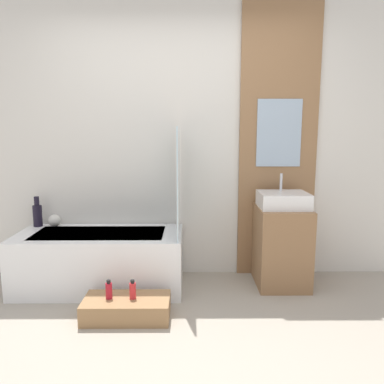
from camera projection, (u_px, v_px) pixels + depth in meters
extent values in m
plane|color=#A39989|center=(174.00, 368.00, 2.27)|extent=(12.00, 12.00, 0.00)
cube|color=silver|center=(179.00, 143.00, 3.61)|extent=(4.20, 0.06, 2.60)
cube|color=#8E6642|center=(278.00, 143.00, 3.57)|extent=(0.74, 0.03, 2.60)
cube|color=#9EB2C6|center=(279.00, 133.00, 3.53)|extent=(0.42, 0.01, 0.63)
cube|color=white|center=(101.00, 260.00, 3.40)|extent=(1.48, 0.67, 0.51)
cube|color=silver|center=(100.00, 233.00, 3.36)|extent=(1.15, 0.47, 0.01)
cube|color=silver|center=(178.00, 181.00, 3.27)|extent=(0.01, 0.62, 0.94)
cube|color=#997047|center=(127.00, 308.00, 2.86)|extent=(0.66, 0.33, 0.16)
cube|color=#8E6642|center=(281.00, 246.00, 3.45)|extent=(0.46, 0.52, 0.73)
cube|color=white|center=(283.00, 200.00, 3.38)|extent=(0.43, 0.37, 0.14)
cylinder|color=silver|center=(281.00, 182.00, 3.45)|extent=(0.02, 0.02, 0.16)
cylinder|color=black|center=(38.00, 216.00, 3.58)|extent=(0.08, 0.08, 0.20)
cylinder|color=black|center=(37.00, 201.00, 3.55)|extent=(0.05, 0.05, 0.09)
sphere|color=silver|center=(55.00, 221.00, 3.57)|extent=(0.12, 0.12, 0.12)
cylinder|color=#B21928|center=(109.00, 291.00, 2.84)|extent=(0.05, 0.05, 0.12)
cylinder|color=black|center=(109.00, 282.00, 2.82)|extent=(0.03, 0.03, 0.03)
cylinder|color=red|center=(133.00, 291.00, 2.84)|extent=(0.05, 0.05, 0.12)
cylinder|color=black|center=(132.00, 281.00, 2.82)|extent=(0.03, 0.03, 0.03)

